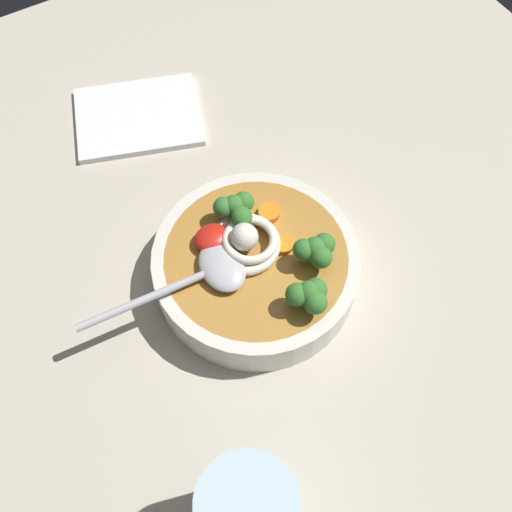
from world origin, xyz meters
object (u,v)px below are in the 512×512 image
object	(u,v)px
soup_spoon	(209,272)
folded_napkin	(138,117)
soup_bowl	(256,267)
noodle_pile	(246,241)

from	to	relation	value
soup_spoon	folded_napkin	size ratio (longest dim) A/B	1.14
soup_bowl	folded_napkin	size ratio (longest dim) A/B	1.39
soup_spoon	folded_napkin	world-z (taller)	soup_spoon
folded_napkin	soup_spoon	bearing A→B (deg)	-98.38
soup_bowl	soup_spoon	world-z (taller)	soup_spoon
noodle_pile	soup_bowl	bearing A→B (deg)	-78.70
noodle_pile	folded_napkin	world-z (taller)	noodle_pile
soup_bowl	soup_spoon	size ratio (longest dim) A/B	1.22
soup_spoon	folded_napkin	distance (cm)	27.43
noodle_pile	soup_spoon	distance (cm)	4.93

